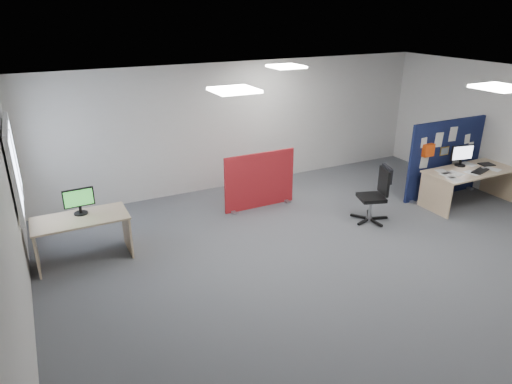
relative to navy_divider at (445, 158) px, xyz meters
name	(u,v)px	position (x,y,z in m)	size (l,w,h in m)	color
floor	(332,250)	(-3.46, -0.96, -0.82)	(9.00, 9.00, 0.00)	#585A60
ceiling	(344,85)	(-3.46, -0.96, 1.88)	(9.00, 7.00, 0.02)	white
wall_back	(242,125)	(-3.46, 2.54, 0.53)	(9.00, 0.02, 2.70)	silver
wall_left	(13,234)	(-7.96, -0.96, 0.53)	(0.02, 7.00, 2.70)	silver
window	(14,166)	(-7.90, 1.04, 0.73)	(0.06, 1.70, 1.30)	white
ceiling_lights	(335,80)	(-3.13, -0.29, 1.85)	(4.10, 4.10, 0.04)	white
navy_divider	(445,158)	(0.00, 0.00, 0.00)	(1.98, 0.30, 1.63)	#0E1336
main_desk	(468,177)	(0.12, -0.53, -0.25)	(1.89, 0.84, 0.73)	#D5B489
monitor_main	(462,154)	(0.12, -0.30, 0.15)	(0.50, 0.21, 0.43)	black
keyboard	(480,171)	(0.19, -0.72, -0.08)	(0.45, 0.18, 0.03)	black
mouse	(484,168)	(0.39, -0.65, -0.07)	(0.10, 0.06, 0.03)	#A2A3A7
paper_tray	(487,164)	(0.67, -0.50, -0.08)	(0.28, 0.22, 0.01)	black
red_divider	(260,181)	(-3.72, 1.18, -0.27)	(1.51, 0.30, 1.13)	#AD1F16
second_desk	(81,228)	(-7.14, 0.62, -0.28)	(1.42, 0.71, 0.73)	#D5B489
monitor_second	(79,200)	(-7.10, 0.73, 0.14)	(0.47, 0.21, 0.42)	black
office_chair	(378,191)	(-2.06, -0.36, -0.22)	(0.70, 0.66, 1.05)	black
desk_papers	(462,172)	(-0.16, -0.60, -0.09)	(1.42, 0.84, 0.00)	white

